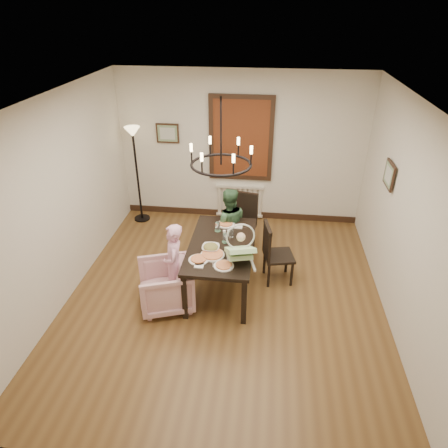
% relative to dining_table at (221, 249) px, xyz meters
% --- Properties ---
extents(room_shell, '(4.51, 5.00, 2.81)m').
position_rel_dining_table_xyz_m(room_shell, '(0.08, 0.13, 0.73)').
color(room_shell, brown).
rests_on(room_shell, ground).
extents(dining_table, '(0.91, 1.61, 0.76)m').
position_rel_dining_table_xyz_m(dining_table, '(0.00, 0.00, 0.00)').
color(dining_table, black).
rests_on(dining_table, room_shell).
extents(chair_far, '(0.56, 0.56, 1.05)m').
position_rel_dining_table_xyz_m(chair_far, '(0.19, 0.96, -0.14)').
color(chair_far, black).
rests_on(chair_far, room_shell).
extents(chair_right, '(0.51, 0.51, 0.97)m').
position_rel_dining_table_xyz_m(chair_right, '(0.83, 0.27, -0.18)').
color(chair_right, black).
rests_on(chair_right, room_shell).
extents(armchair, '(0.92, 0.91, 0.66)m').
position_rel_dining_table_xyz_m(armchair, '(-0.72, -0.51, -0.34)').
color(armchair, beige).
rests_on(armchair, room_shell).
extents(elderly_woman, '(0.31, 0.41, 1.01)m').
position_rel_dining_table_xyz_m(elderly_woman, '(-0.61, -0.37, -0.17)').
color(elderly_woman, '#E8A4C1').
rests_on(elderly_woman, room_shell).
extents(seated_man, '(0.58, 0.50, 1.05)m').
position_rel_dining_table_xyz_m(seated_man, '(0.01, 0.76, -0.15)').
color(seated_man, '#385F3D').
rests_on(seated_man, room_shell).
extents(baby_bouncer, '(0.53, 0.64, 0.37)m').
position_rel_dining_table_xyz_m(baby_bouncer, '(0.29, -0.38, 0.27)').
color(baby_bouncer, '#B8E8A0').
rests_on(baby_bouncer, dining_table).
extents(salad_bowl, '(0.29, 0.29, 0.07)m').
position_rel_dining_table_xyz_m(salad_bowl, '(-0.13, -0.18, 0.12)').
color(salad_bowl, white).
rests_on(salad_bowl, dining_table).
extents(pizza_platter, '(0.33, 0.33, 0.04)m').
position_rel_dining_table_xyz_m(pizza_platter, '(-0.08, -0.32, 0.11)').
color(pizza_platter, tan).
rests_on(pizza_platter, dining_table).
extents(drinking_glass, '(0.07, 0.07, 0.15)m').
position_rel_dining_table_xyz_m(drinking_glass, '(0.05, 0.03, 0.16)').
color(drinking_glass, silver).
rests_on(drinking_glass, dining_table).
extents(window_blinds, '(1.00, 0.03, 1.40)m').
position_rel_dining_table_xyz_m(window_blinds, '(0.08, 2.22, 0.93)').
color(window_blinds, '#642F14').
rests_on(window_blinds, room_shell).
extents(radiator, '(0.92, 0.12, 0.62)m').
position_rel_dining_table_xyz_m(radiator, '(0.08, 2.24, -0.32)').
color(radiator, silver).
rests_on(radiator, room_shell).
extents(picture_back, '(0.42, 0.03, 0.36)m').
position_rel_dining_table_xyz_m(picture_back, '(-1.27, 2.23, 0.98)').
color(picture_back, black).
rests_on(picture_back, room_shell).
extents(picture_right, '(0.03, 0.42, 0.36)m').
position_rel_dining_table_xyz_m(picture_right, '(2.29, 0.66, 0.98)').
color(picture_right, black).
rests_on(picture_right, room_shell).
extents(floor_lamp, '(0.30, 0.30, 1.80)m').
position_rel_dining_table_xyz_m(floor_lamp, '(-1.82, 1.91, 0.23)').
color(floor_lamp, black).
rests_on(floor_lamp, room_shell).
extents(chandelier, '(0.80, 0.80, 0.04)m').
position_rel_dining_table_xyz_m(chandelier, '(-0.00, -0.00, 1.28)').
color(chandelier, black).
rests_on(chandelier, room_shell).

